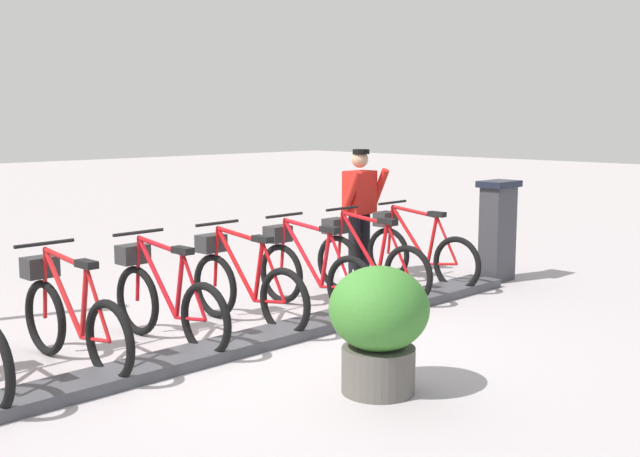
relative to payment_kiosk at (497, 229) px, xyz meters
The scene contains 11 objects.
ground_plane 4.00m from the payment_kiosk, 90.77° to the left, with size 60.00×60.00×0.00m, color #AFA4A7.
dock_rail_base 3.99m from the payment_kiosk, 90.77° to the left, with size 0.44×7.26×0.10m, color #47474C.
payment_kiosk is the anchor object (origin of this frame).
bike_docked_0 1.11m from the payment_kiosk, 58.06° to the left, with size 1.72×0.54×1.02m.
bike_docked_1 1.94m from the payment_kiosk, 72.74° to the left, with size 1.72×0.54×1.02m.
bike_docked_2 2.83m from the payment_kiosk, 78.31° to the left, with size 1.72×0.54×1.02m.
bike_docked_3 3.74m from the payment_kiosk, 81.18° to the left, with size 1.72×0.54×1.02m.
bike_docked_4 4.65m from the payment_kiosk, 82.93° to the left, with size 1.72×0.54×1.02m.
bike_docked_5 5.57m from the payment_kiosk, 84.10° to the left, with size 1.72×0.54×1.02m.
worker_near_rack 1.78m from the payment_kiosk, 33.89° to the left, with size 0.46×0.62×1.66m.
planter_bush 4.49m from the payment_kiosk, 111.48° to the left, with size 0.76×0.76×0.97m.
Camera 1 is at (-5.35, 4.58, 2.07)m, focal length 43.98 mm.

